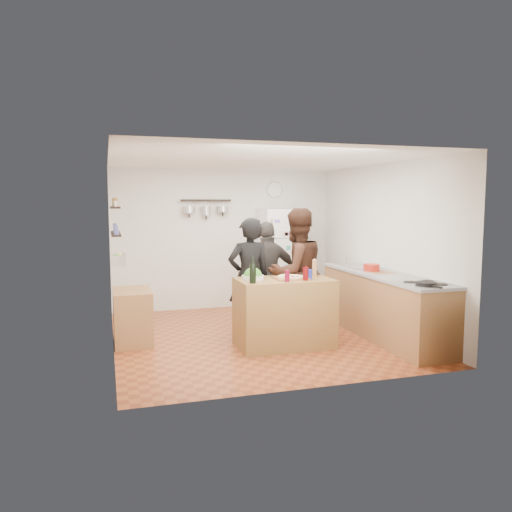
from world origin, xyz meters
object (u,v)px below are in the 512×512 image
object	(u,v)px
skillet	(426,284)
pepper_mill	(314,270)
person_left	(249,278)
wine_bottle	(253,273)
salt_canister	(309,274)
wall_clock	(274,190)
prep_island	(284,313)
side_table	(133,316)
fridge	(280,259)
salad_bowl	(253,277)
person_center	(296,273)
person_back	(268,275)
red_bowl	(372,267)
counter_run	(383,306)

from	to	relation	value
skillet	pepper_mill	bearing A→B (deg)	130.54
person_left	skillet	size ratio (longest dim) A/B	6.94
wine_bottle	pepper_mill	distance (m)	0.99
salt_canister	wall_clock	size ratio (longest dim) A/B	0.43
prep_island	side_table	distance (m)	2.07
salt_canister	fridge	xyz separation A→B (m)	(0.46, 2.45, -0.07)
salad_bowl	person_center	size ratio (longest dim) A/B	0.16
prep_island	wine_bottle	distance (m)	0.80
person_back	skillet	distance (m)	2.46
salt_canister	person_center	size ratio (longest dim) A/B	0.07
person_center	wall_clock	distance (m)	2.58
person_center	red_bowl	size ratio (longest dim) A/B	7.79
wine_bottle	person_left	distance (m)	0.80
red_bowl	side_table	xyz separation A→B (m)	(-3.39, 0.46, -0.60)
pepper_mill	counter_run	world-z (taller)	pepper_mill
red_bowl	wall_clock	distance (m)	2.73
person_back	red_bowl	size ratio (longest dim) A/B	6.92
wall_clock	person_left	bearing A→B (deg)	-117.30
salad_bowl	red_bowl	bearing A→B (deg)	7.50
salad_bowl	skillet	bearing A→B (deg)	-31.54
person_left	salt_canister	bearing A→B (deg)	128.61
prep_island	person_left	size ratio (longest dim) A/B	0.73
prep_island	red_bowl	size ratio (longest dim) A/B	5.31
counter_run	red_bowl	distance (m)	0.59
side_table	person_center	bearing A→B (deg)	-8.13
pepper_mill	skillet	distance (m)	1.48
person_center	person_back	distance (m)	0.63
pepper_mill	salad_bowl	bearing A→B (deg)	180.00
person_center	fridge	bearing A→B (deg)	-116.75
red_bowl	wine_bottle	bearing A→B (deg)	-165.22
fridge	person_back	bearing A→B (deg)	-116.50
person_left	wine_bottle	bearing A→B (deg)	72.24
person_center	counter_run	distance (m)	1.33
fridge	salt_canister	bearing A→B (deg)	-100.69
pepper_mill	skillet	size ratio (longest dim) A/B	0.80
person_left	counter_run	size ratio (longest dim) A/B	0.65
salad_bowl	red_bowl	xyz separation A→B (m)	(1.88, 0.25, 0.03)
red_bowl	person_left	bearing A→B (deg)	172.40
prep_island	red_bowl	bearing A→B (deg)	11.51
prep_island	wall_clock	bearing A→B (deg)	74.00
red_bowl	side_table	world-z (taller)	red_bowl
skillet	wall_clock	distance (m)	3.98
salt_canister	side_table	xyz separation A→B (m)	(-2.23, 0.88, -0.61)
salad_bowl	skillet	xyz separation A→B (m)	(1.83, -1.12, 0.00)
wall_clock	counter_run	bearing A→B (deg)	-74.08
salt_canister	person_back	size ratio (longest dim) A/B	0.08
prep_island	person_left	distance (m)	0.75
red_bowl	salt_canister	bearing A→B (deg)	-160.23
person_center	counter_run	size ratio (longest dim) A/B	0.70
person_center	skillet	world-z (taller)	person_center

